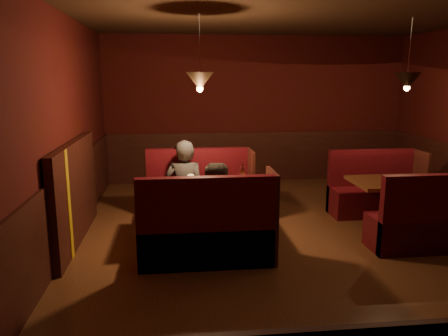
{
  "coord_description": "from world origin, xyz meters",
  "views": [
    {
      "loc": [
        -1.63,
        -5.19,
        2.11
      ],
      "look_at": [
        -1.01,
        0.29,
        0.95
      ],
      "focal_mm": 35.0,
      "sensor_mm": 36.0,
      "label": 1
    }
  ],
  "objects": [
    {
      "name": "room",
      "position": [
        -0.28,
        0.04,
        1.05
      ],
      "size": [
        6.02,
        7.02,
        2.92
      ],
      "color": "brown",
      "rests_on": "ground"
    },
    {
      "name": "main_table",
      "position": [
        -1.3,
        0.29,
        0.58
      ],
      "size": [
        1.41,
        0.86,
        0.99
      ],
      "color": "#572F1E",
      "rests_on": "ground"
    },
    {
      "name": "main_bench_far",
      "position": [
        -1.28,
        1.09,
        0.34
      ],
      "size": [
        1.55,
        0.55,
        1.06
      ],
      "color": "black",
      "rests_on": "ground"
    },
    {
      "name": "main_bench_near",
      "position": [
        -1.28,
        -0.51,
        0.34
      ],
      "size": [
        1.55,
        0.55,
        1.06
      ],
      "color": "black",
      "rests_on": "ground"
    },
    {
      "name": "second_table",
      "position": [
        1.41,
        0.34,
        0.53
      ],
      "size": [
        1.26,
        0.8,
        0.71
      ],
      "color": "#572F1E",
      "rests_on": "ground"
    },
    {
      "name": "second_bench_far",
      "position": [
        1.44,
        1.09,
        0.32
      ],
      "size": [
        1.39,
        0.52,
        0.99
      ],
      "color": "black",
      "rests_on": "ground"
    },
    {
      "name": "second_bench_near",
      "position": [
        1.44,
        -0.41,
        0.32
      ],
      "size": [
        1.39,
        0.52,
        0.99
      ],
      "color": "black",
      "rests_on": "ground"
    },
    {
      "name": "diner_a",
      "position": [
        -1.51,
        0.92,
        0.79
      ],
      "size": [
        0.62,
        0.44,
        1.59
      ],
      "primitive_type": "imported",
      "rotation": [
        0.0,
        0.0,
        3.03
      ],
      "color": "#313132",
      "rests_on": "ground"
    },
    {
      "name": "diner_b",
      "position": [
        -1.13,
        -0.38,
        0.75
      ],
      "size": [
        0.84,
        0.72,
        1.5
      ],
      "primitive_type": "imported",
      "rotation": [
        0.0,
        0.0,
        0.23
      ],
      "color": "#352D29",
      "rests_on": "ground"
    }
  ]
}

